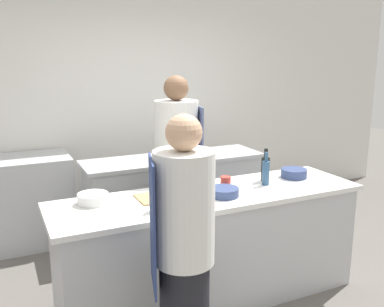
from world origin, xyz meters
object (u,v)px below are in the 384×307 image
at_px(bottle_cooking_oil, 164,179).
at_px(bowl_ceramic_blue, 93,198).
at_px(bottle_wine, 163,193).
at_px(cup, 226,183).
at_px(chef_at_prep_near, 184,251).
at_px(bottle_vinegar, 266,172).
at_px(chef_at_stove, 177,176).
at_px(bowl_mixing_large, 224,192).
at_px(oven_range, 23,202).
at_px(bowl_prep_small, 294,173).
at_px(stockpot, 174,144).
at_px(bottle_olive_oil, 265,168).

relative_size(bottle_cooking_oil, bowl_ceramic_blue, 0.96).
xyz_separation_m(bottle_wine, cup, (0.63, 0.22, -0.07)).
xyz_separation_m(chef_at_prep_near, bowl_ceramic_blue, (-0.35, 0.85, 0.12)).
height_order(bottle_vinegar, cup, bottle_vinegar).
bearing_deg(chef_at_stove, chef_at_prep_near, -8.25).
bearing_deg(bowl_mixing_large, oven_range, 126.18).
bearing_deg(chef_at_prep_near, bowl_prep_small, -45.39).
height_order(chef_at_prep_near, bottle_wine, chef_at_prep_near).
relative_size(bowl_mixing_large, cup, 2.25).
xyz_separation_m(oven_range, cup, (1.46, -1.70, 0.49)).
xyz_separation_m(bottle_vinegar, bowl_mixing_large, (-0.46, -0.11, -0.08)).
relative_size(bottle_wine, bowl_ceramic_blue, 1.33).
xyz_separation_m(chef_at_stove, bottle_vinegar, (0.55, -0.58, 0.12)).
height_order(oven_range, stockpot, stockpot).
relative_size(chef_at_prep_near, bottle_cooking_oil, 7.63).
relative_size(bottle_vinegar, bottle_wine, 0.93).
height_order(chef_at_stove, cup, chef_at_stove).
bearing_deg(chef_at_prep_near, bottle_wine, 7.47).
bearing_deg(bottle_wine, chef_at_prep_near, -98.46).
relative_size(bottle_olive_oil, stockpot, 1.11).
height_order(bottle_vinegar, bowl_prep_small, bottle_vinegar).
relative_size(bottle_olive_oil, bowl_prep_small, 1.25).
xyz_separation_m(chef_at_stove, bowl_prep_small, (0.91, -0.51, 0.04)).
relative_size(oven_range, bowl_ceramic_blue, 4.42).
bearing_deg(cup, bottle_olive_oil, 7.58).
relative_size(bottle_wine, cup, 2.91).
xyz_separation_m(bottle_vinegar, stockpot, (-0.27, 1.33, 0.01)).
xyz_separation_m(bottle_olive_oil, bowl_ceramic_blue, (-1.48, 0.05, -0.07)).
bearing_deg(stockpot, bottle_cooking_oil, -116.28).
bearing_deg(bottle_wine, bowl_ceramic_blue, 142.62).
bearing_deg(bottle_olive_oil, chef_at_prep_near, -144.65).
bearing_deg(chef_at_prep_near, cup, -27.51).
relative_size(chef_at_stove, bottle_cooking_oil, 8.32).
bearing_deg(bottle_olive_oil, oven_range, 138.91).
bearing_deg(bowl_ceramic_blue, bottle_cooking_oil, 8.48).
relative_size(oven_range, cup, 9.67).
xyz_separation_m(bowl_mixing_large, bowl_ceramic_blue, (-0.95, 0.26, 0.00)).
bearing_deg(bowl_prep_small, chef_at_stove, 150.86).
bearing_deg(stockpot, bottle_olive_oil, -74.58).
xyz_separation_m(chef_at_stove, cup, (0.20, -0.54, 0.06)).
relative_size(bottle_vinegar, bowl_mixing_large, 1.21).
bearing_deg(oven_range, chef_at_stove, -42.52).
distance_m(bottle_olive_oil, bowl_ceramic_blue, 1.48).
relative_size(bottle_vinegar, bottle_cooking_oil, 1.30).
distance_m(chef_at_prep_near, bowl_mixing_large, 0.85).
height_order(chef_at_stove, bottle_olive_oil, chef_at_stove).
distance_m(bowl_prep_small, cup, 0.71).
xyz_separation_m(bottle_wine, stockpot, (0.71, 1.51, 0.00)).
xyz_separation_m(bottle_wine, bowl_ceramic_blue, (-0.43, 0.33, -0.08)).
bearing_deg(chef_at_stove, bowl_mixing_large, 20.89).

